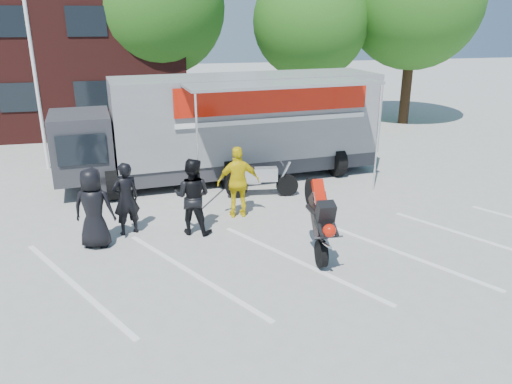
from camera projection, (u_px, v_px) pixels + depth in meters
name	position (u px, v px, depth m)	size (l,w,h in m)	color
ground	(304.00, 285.00, 10.26)	(100.00, 100.00, 0.00)	#A6A6A1
parking_bay_lines	(290.00, 262.00, 11.18)	(18.00, 5.00, 0.01)	white
flagpole	(35.00, 21.00, 16.47)	(1.61, 0.12, 8.00)	white
tree_left	(158.00, 7.00, 22.69)	(6.12, 6.12, 8.64)	#382314
tree_mid	(311.00, 22.00, 23.43)	(5.44, 5.44, 7.68)	#382314
tree_right	(415.00, 1.00, 23.69)	(6.46, 6.46, 9.12)	#382314
transporter_truck	(234.00, 177.00, 17.14)	(10.67, 5.14, 3.39)	gray
parked_motorcycle	(262.00, 197.00, 15.25)	(0.75, 2.26, 1.18)	silver
stunt_bike_rider	(312.00, 254.00, 11.57)	(0.81, 1.72, 2.02)	black
spectator_leather_a	(94.00, 208.00, 11.67)	(0.95, 0.62, 1.94)	black
spectator_leather_b	(126.00, 199.00, 12.38)	(0.68, 0.45, 1.87)	black
spectator_leather_c	(192.00, 196.00, 12.42)	(0.95, 0.74, 1.95)	black
spectator_hivis	(238.00, 182.00, 13.45)	(1.15, 0.48, 1.97)	yellow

